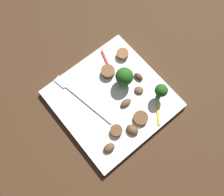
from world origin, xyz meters
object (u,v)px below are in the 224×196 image
at_px(mushroom_1, 132,130).
at_px(pepper_strip_3, 158,113).
at_px(sausage_slice_0, 108,72).
at_px(mushroom_2, 139,77).
at_px(pepper_strip_1, 105,57).
at_px(sausage_slice_1, 116,131).
at_px(plate, 112,99).
at_px(broccoli_floret_1, 161,91).
at_px(sausage_slice_2, 141,118).
at_px(mushroom_0, 109,148).
at_px(mushroom_3, 139,90).
at_px(broccoli_floret_0, 124,76).
at_px(sausage_slice_3, 122,54).
at_px(mushroom_4, 126,103).
at_px(fork, 79,96).

distance_m(mushroom_1, pepper_strip_3, 0.07).
height_order(sausage_slice_0, pepper_strip_3, sausage_slice_0).
distance_m(mushroom_2, pepper_strip_1, 0.10).
distance_m(sausage_slice_1, pepper_strip_3, 0.11).
bearing_deg(plate, broccoli_floret_1, -126.81).
distance_m(sausage_slice_0, pepper_strip_1, 0.04).
height_order(sausage_slice_2, mushroom_1, mushroom_1).
xyz_separation_m(broccoli_floret_1, mushroom_2, (0.07, 0.01, -0.03)).
bearing_deg(mushroom_0, sausage_slice_1, -62.30).
distance_m(plate, sausage_slice_1, 0.08).
bearing_deg(mushroom_3, mushroom_0, 113.01).
xyz_separation_m(plate, sausage_slice_2, (-0.08, -0.02, 0.01)).
distance_m(plate, pepper_strip_3, 0.12).
height_order(plate, mushroom_3, mushroom_3).
xyz_separation_m(broccoli_floret_0, mushroom_3, (-0.04, -0.01, -0.03)).
relative_size(sausage_slice_1, sausage_slice_3, 0.90).
relative_size(sausage_slice_0, mushroom_0, 1.30).
height_order(plate, mushroom_2, mushroom_2).
bearing_deg(mushroom_2, sausage_slice_1, 117.36).
distance_m(sausage_slice_3, mushroom_3, 0.11).
height_order(plate, pepper_strip_3, pepper_strip_3).
bearing_deg(sausage_slice_1, broccoli_floret_1, -89.41).
height_order(broccoli_floret_0, sausage_slice_0, broccoli_floret_0).
distance_m(plate, mushroom_3, 0.07).
bearing_deg(mushroom_3, sausage_slice_2, 141.31).
distance_m(pepper_strip_1, pepper_strip_3, 0.20).
xyz_separation_m(broccoli_floret_0, mushroom_4, (-0.05, 0.03, -0.03)).
distance_m(plate, pepper_strip_1, 0.11).
height_order(mushroom_4, pepper_strip_3, mushroom_4).
relative_size(broccoli_floret_1, mushroom_2, 2.07).
relative_size(mushroom_3, mushroom_4, 0.78).
bearing_deg(broccoli_floret_1, sausage_slice_2, 101.40).
relative_size(fork, sausage_slice_3, 5.80).
xyz_separation_m(sausage_slice_3, mushroom_1, (-0.16, 0.11, 0.00)).
bearing_deg(fork, mushroom_2, -121.51).
distance_m(broccoli_floret_0, sausage_slice_3, 0.08).
height_order(fork, pepper_strip_1, same).
height_order(mushroom_1, mushroom_3, mushroom_1).
bearing_deg(pepper_strip_3, mushroom_0, 85.63).
bearing_deg(mushroom_3, mushroom_2, -41.91).
relative_size(sausage_slice_0, mushroom_3, 1.53).
bearing_deg(mushroom_0, broccoli_floret_0, -52.01).
distance_m(fork, mushroom_0, 0.14).
height_order(broccoli_floret_0, pepper_strip_3, broccoli_floret_0).
relative_size(broccoli_floret_1, mushroom_3, 2.31).
height_order(broccoli_floret_1, sausage_slice_2, broccoli_floret_1).
height_order(mushroom_0, mushroom_2, same).
distance_m(fork, sausage_slice_0, 0.09).
xyz_separation_m(broccoli_floret_0, mushroom_1, (-0.10, 0.06, -0.03)).
xyz_separation_m(plate, mushroom_4, (-0.03, -0.02, 0.01)).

